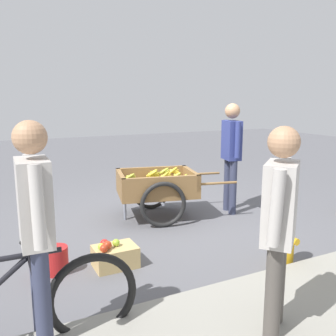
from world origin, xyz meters
name	(u,v)px	position (x,y,z in m)	size (l,w,h in m)	color
ground_plane	(176,218)	(0.00, 0.00, 0.00)	(24.00, 24.00, 0.00)	#56565B
fruit_cart	(157,188)	(0.21, -0.18, 0.44)	(1.78, 1.13, 0.73)	olive
vendor_person	(231,148)	(-0.90, 0.08, 1.00)	(0.27, 0.52, 1.66)	#333851
bicycle	(18,311)	(2.30, 2.13, 0.35)	(1.66, 0.46, 0.85)	black
cyclist_person	(36,220)	(2.15, 2.13, 0.96)	(0.22, 0.55, 1.61)	#333851
fire_hydrant	(286,237)	(-0.28, 1.90, 0.33)	(0.25, 0.25, 0.67)	gold
plastic_bucket	(56,260)	(1.87, 0.97, 0.14)	(0.24, 0.24, 0.27)	#B21E1E
apple_crate	(115,256)	(1.30, 1.10, 0.12)	(0.44, 0.32, 0.31)	tan
bystander_person	(279,220)	(0.67, 2.78, 0.93)	(0.42, 0.38, 1.56)	#4C4742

